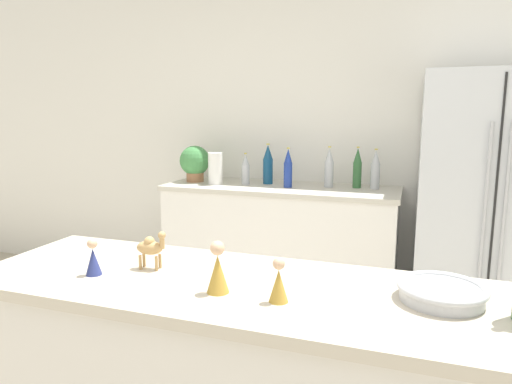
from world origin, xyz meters
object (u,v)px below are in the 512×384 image
(refrigerator, at_px, (485,209))
(back_bottle_2, at_px, (288,168))
(camel_figurine, at_px, (151,247))
(wise_man_figurine_blue, at_px, (279,283))
(wise_man_figurine_purple, at_px, (93,259))
(back_bottle_3, at_px, (329,168))
(potted_plant, at_px, (195,162))
(back_bottle_4, at_px, (246,169))
(paper_towel_roll, at_px, (215,168))
(back_bottle_0, at_px, (357,168))
(back_bottle_1, at_px, (375,170))
(wise_man_figurine_crimson, at_px, (218,270))
(back_bottle_5, at_px, (268,165))
(fruit_bowl, at_px, (442,292))

(refrigerator, bearing_deg, back_bottle_2, 179.22)
(refrigerator, xyz_separation_m, camel_figurine, (-1.24, -1.97, 0.18))
(wise_man_figurine_blue, relative_size, wise_man_figurine_purple, 1.06)
(refrigerator, distance_m, camel_figurine, 2.34)
(back_bottle_3, bearing_deg, potted_plant, -176.22)
(back_bottle_4, distance_m, camel_figurine, 2.07)
(paper_towel_roll, xyz_separation_m, back_bottle_0, (1.05, 0.18, 0.02))
(camel_figurine, bearing_deg, back_bottle_1, 75.83)
(back_bottle_0, distance_m, wise_man_figurine_purple, 2.30)
(wise_man_figurine_crimson, bearing_deg, refrigerator, 65.25)
(wise_man_figurine_crimson, bearing_deg, wise_man_figurine_blue, -2.09)
(back_bottle_5, bearing_deg, fruit_bowl, -60.93)
(paper_towel_roll, height_order, back_bottle_1, back_bottle_1)
(potted_plant, xyz_separation_m, fruit_bowl, (1.74, -2.00, -0.09))
(wise_man_figurine_crimson, height_order, wise_man_figurine_purple, wise_man_figurine_crimson)
(back_bottle_3, distance_m, wise_man_figurine_purple, 2.23)
(back_bottle_1, relative_size, fruit_bowl, 1.23)
(back_bottle_0, bearing_deg, paper_towel_roll, -170.49)
(refrigerator, distance_m, back_bottle_1, 0.75)
(potted_plant, height_order, camel_figurine, potted_plant)
(back_bottle_2, distance_m, back_bottle_4, 0.35)
(back_bottle_5, bearing_deg, back_bottle_1, 1.31)
(back_bottle_2, relative_size, fruit_bowl, 1.24)
(back_bottle_2, bearing_deg, back_bottle_1, 12.55)
(paper_towel_roll, relative_size, fruit_bowl, 1.03)
(back_bottle_1, height_order, back_bottle_2, back_bottle_2)
(paper_towel_roll, bearing_deg, back_bottle_1, 8.13)
(back_bottle_1, xyz_separation_m, fruit_bowl, (0.35, -2.09, -0.08))
(refrigerator, relative_size, back_bottle_5, 5.56)
(back_bottle_0, bearing_deg, back_bottle_4, -172.94)
(back_bottle_3, xyz_separation_m, back_bottle_4, (-0.63, -0.07, -0.03))
(fruit_bowl, bearing_deg, potted_plant, 131.10)
(refrigerator, height_order, wise_man_figurine_crimson, refrigerator)
(back_bottle_0, xyz_separation_m, back_bottle_3, (-0.20, -0.03, 0.00))
(back_bottle_1, xyz_separation_m, wise_man_figurine_blue, (-0.07, -2.24, -0.05))
(refrigerator, height_order, back_bottle_2, refrigerator)
(back_bottle_4, relative_size, wise_man_figurine_blue, 1.95)
(fruit_bowl, height_order, wise_man_figurine_purple, wise_man_figurine_purple)
(back_bottle_3, distance_m, camel_figurine, 2.11)
(paper_towel_roll, xyz_separation_m, back_bottle_1, (1.18, 0.17, 0.02))
(back_bottle_3, bearing_deg, wise_man_figurine_blue, -83.27)
(refrigerator, bearing_deg, back_bottle_1, 167.72)
(back_bottle_3, distance_m, back_bottle_4, 0.64)
(back_bottle_3, xyz_separation_m, wise_man_figurine_purple, (-0.35, -2.20, -0.06))
(paper_towel_roll, distance_m, back_bottle_5, 0.41)
(potted_plant, distance_m, back_bottle_0, 1.27)
(back_bottle_2, height_order, camel_figurine, back_bottle_2)
(back_bottle_5, relative_size, fruit_bowl, 1.31)
(potted_plant, bearing_deg, refrigerator, -1.58)
(back_bottle_3, xyz_separation_m, wise_man_figurine_blue, (0.26, -2.21, -0.05))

